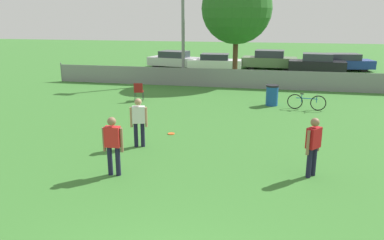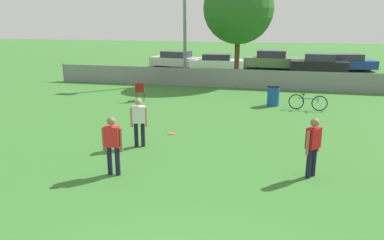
% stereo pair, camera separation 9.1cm
% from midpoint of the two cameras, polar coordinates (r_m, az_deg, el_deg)
% --- Properties ---
extents(fence_backline, '(24.20, 0.07, 1.21)m').
position_cam_midpoint_polar(fence_backline, '(22.30, 8.37, 6.19)').
color(fence_backline, gray).
rests_on(fence_backline, ground_plane).
extents(light_pole, '(0.90, 0.36, 7.52)m').
position_cam_midpoint_polar(light_pole, '(23.80, -1.51, 16.47)').
color(light_pole, gray).
rests_on(light_pole, ground_plane).
extents(tree_near_pole, '(4.33, 4.33, 6.75)m').
position_cam_midpoint_polar(tree_near_pole, '(24.02, 6.71, 16.52)').
color(tree_near_pole, '#4C331E').
rests_on(tree_near_pole, ground_plane).
extents(player_thrower_red, '(0.56, 0.25, 1.60)m').
position_cam_midpoint_polar(player_thrower_red, '(9.98, -12.22, -3.32)').
color(player_thrower_red, '#191933').
rests_on(player_thrower_red, ground_plane).
extents(player_defender_red, '(0.42, 0.45, 1.60)m').
position_cam_midpoint_polar(player_defender_red, '(10.15, 17.74, -3.40)').
color(player_defender_red, '#191933').
rests_on(player_defender_red, ground_plane).
extents(player_receiver_white, '(0.54, 0.32, 1.60)m').
position_cam_midpoint_polar(player_receiver_white, '(12.05, -8.33, 0.13)').
color(player_receiver_white, '#191933').
rests_on(player_receiver_white, ground_plane).
extents(frisbee_disc, '(0.25, 0.25, 0.03)m').
position_cam_midpoint_polar(frisbee_disc, '(13.50, -3.38, -2.08)').
color(frisbee_disc, '#E5591E').
rests_on(frisbee_disc, ground_plane).
extents(folding_chair_sideline, '(0.52, 0.52, 0.91)m').
position_cam_midpoint_polar(folding_chair_sideline, '(18.89, -8.27, 4.48)').
color(folding_chair_sideline, '#333338').
rests_on(folding_chair_sideline, ground_plane).
extents(bicycle_sideline, '(1.70, 0.44, 0.74)m').
position_cam_midpoint_polar(bicycle_sideline, '(17.68, 16.91, 2.64)').
color(bicycle_sideline, black).
rests_on(bicycle_sideline, ground_plane).
extents(trash_bin, '(0.59, 0.59, 0.98)m').
position_cam_midpoint_polar(trash_bin, '(18.14, 11.95, 3.72)').
color(trash_bin, '#194C99').
rests_on(trash_bin, ground_plane).
extents(parked_car_silver, '(4.46, 2.65, 1.37)m').
position_cam_midpoint_polar(parked_car_silver, '(31.42, -2.81, 9.19)').
color(parked_car_silver, black).
rests_on(parked_car_silver, ground_plane).
extents(parked_car_white, '(4.23, 1.84, 1.27)m').
position_cam_midpoint_polar(parked_car_white, '(30.10, 3.42, 8.84)').
color(parked_car_white, black).
rests_on(parked_car_white, ground_plane).
extents(parked_car_olive, '(4.42, 2.08, 1.49)m').
position_cam_midpoint_polar(parked_car_olive, '(31.28, 11.64, 8.96)').
color(parked_car_olive, black).
rests_on(parked_car_olive, ground_plane).
extents(parked_car_dark, '(4.18, 2.00, 1.47)m').
position_cam_midpoint_polar(parked_car_dark, '(29.66, 18.43, 8.15)').
color(parked_car_dark, black).
rests_on(parked_car_dark, ground_plane).
extents(parked_car_blue, '(4.66, 2.44, 1.32)m').
position_cam_midpoint_polar(parked_car_blue, '(31.88, 21.95, 8.17)').
color(parked_car_blue, black).
rests_on(parked_car_blue, ground_plane).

